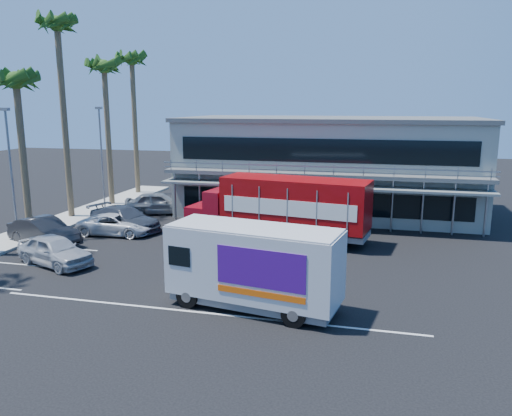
% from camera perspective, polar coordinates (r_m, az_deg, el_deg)
% --- Properties ---
extents(ground, '(120.00, 120.00, 0.00)m').
position_cam_1_polar(ground, '(26.13, -1.87, -6.71)').
color(ground, black).
rests_on(ground, ground).
extents(building, '(22.40, 12.00, 7.30)m').
position_cam_1_polar(building, '(39.25, 8.25, 4.89)').
color(building, '#959A8D').
rests_on(building, ground).
extents(curb_strip, '(3.00, 32.00, 0.16)m').
position_cam_1_polar(curb_strip, '(37.82, -21.73, -1.60)').
color(curb_strip, '#A5A399').
rests_on(curb_strip, ground).
extents(palm_c, '(2.80, 2.80, 10.75)m').
position_cam_1_polar(palm_c, '(34.48, -25.69, 12.19)').
color(palm_c, brown).
rests_on(palm_c, ground).
extents(palm_d, '(2.80, 2.80, 14.75)m').
position_cam_1_polar(palm_d, '(38.92, -21.70, 17.65)').
color(palm_d, brown).
rests_on(palm_d, ground).
extents(palm_e, '(2.80, 2.80, 12.25)m').
position_cam_1_polar(palm_e, '(42.68, -16.93, 14.37)').
color(palm_e, brown).
rests_on(palm_e, ground).
extents(palm_f, '(2.80, 2.80, 13.25)m').
position_cam_1_polar(palm_f, '(47.75, -13.98, 15.28)').
color(palm_f, brown).
rests_on(palm_f, ground).
extents(light_pole_near, '(0.50, 0.25, 8.09)m').
position_cam_1_polar(light_pole_near, '(32.70, -26.20, 3.93)').
color(light_pole_near, gray).
rests_on(light_pole_near, ground).
extents(light_pole_far, '(0.50, 0.25, 8.09)m').
position_cam_1_polar(light_pole_far, '(40.82, -17.24, 5.94)').
color(light_pole_far, gray).
rests_on(light_pole_far, ground).
extents(red_truck, '(11.85, 4.54, 3.89)m').
position_cam_1_polar(red_truck, '(30.72, 3.06, 0.23)').
color(red_truck, maroon).
rests_on(red_truck, ground).
extents(white_van, '(7.39, 3.59, 3.46)m').
position_cam_1_polar(white_van, '(20.48, -0.27, -6.58)').
color(white_van, silver).
rests_on(white_van, ground).
extents(parked_car_a, '(5.01, 3.39, 1.58)m').
position_cam_1_polar(parked_car_a, '(28.22, -22.02, -4.50)').
color(parked_car_a, '#A1A4A8').
rests_on(parked_car_a, ground).
extents(parked_car_b, '(5.28, 3.28, 1.64)m').
position_cam_1_polar(parked_car_b, '(32.44, -23.08, -2.48)').
color(parked_car_b, black).
rests_on(parked_car_b, ground).
extents(parked_car_c, '(4.95, 2.48, 1.34)m').
position_cam_1_polar(parked_car_c, '(33.45, -15.67, -1.82)').
color(parked_car_c, silver).
rests_on(parked_car_c, ground).
extents(parked_car_d, '(5.92, 3.98, 1.59)m').
position_cam_1_polar(parked_car_d, '(34.38, -14.78, -1.20)').
color(parked_car_d, '#2E343E').
rests_on(parked_car_d, ground).
extents(parked_car_e, '(5.38, 3.52, 1.70)m').
position_cam_1_polar(parked_car_e, '(38.98, -11.11, 0.57)').
color(parked_car_e, slate).
rests_on(parked_car_e, ground).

